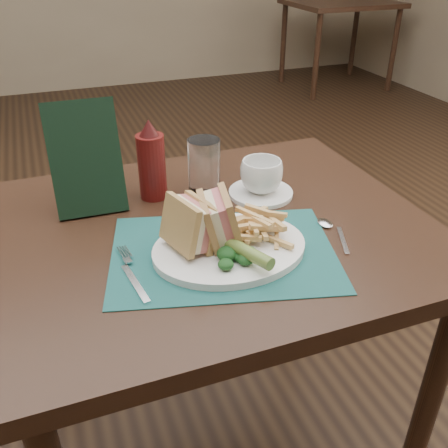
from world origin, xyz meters
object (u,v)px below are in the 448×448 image
plate (229,248)px  coffee_cup (261,176)px  table_main (216,352)px  drinking_glass (204,166)px  sandwich_half_b (209,219)px  sandwich_half_a (180,227)px  saucer (261,193)px  check_presenter (86,159)px  ketchup_bottle (151,160)px  table_bg_right (337,45)px  placemat (223,253)px

plate → coffee_cup: bearing=51.3°
table_main → drinking_glass: bearing=79.4°
coffee_cup → sandwich_half_b: bearing=-136.7°
sandwich_half_b → drinking_glass: bearing=84.6°
sandwich_half_a → saucer: bearing=20.0°
sandwich_half_b → check_presenter: size_ratio=0.42×
plate → ketchup_bottle: bearing=105.1°
sandwich_half_a → coffee_cup: size_ratio=1.03×
table_bg_right → sandwich_half_a: sandwich_half_a is taller
placemat → coffee_cup: (0.17, 0.20, 0.05)m
sandwich_half_a → drinking_glass: size_ratio=0.78×
table_main → check_presenter: size_ratio=3.68×
coffee_cup → ketchup_bottle: size_ratio=0.53×
plate → coffee_cup: size_ratio=3.06×
table_main → drinking_glass: 0.47m
saucer → coffee_cup: bearing=0.0°
sandwich_half_b → ketchup_bottle: bearing=111.5°
placemat → coffee_cup: coffee_cup is taller
sandwich_half_a → plate: bearing=-25.7°
ketchup_bottle → sandwich_half_a: bearing=-92.5°
sandwich_half_b → ketchup_bottle: (-0.05, 0.26, 0.02)m
check_presenter → placemat: bearing=-50.6°
plate → sandwich_half_a: sandwich_half_a is taller
placemat → sandwich_half_a: bearing=171.2°
placemat → sandwich_half_b: bearing=135.7°
table_bg_right → check_presenter: bearing=-129.8°
saucer → coffee_cup: 0.04m
placemat → sandwich_half_b: sandwich_half_b is taller
table_bg_right → saucer: 3.87m
table_main → drinking_glass: (0.03, 0.15, 0.44)m
saucer → drinking_glass: bearing=152.1°
plate → saucer: 0.25m
sandwich_half_b → check_presenter: bearing=138.0°
ketchup_bottle → check_presenter: size_ratio=0.76×
sandwich_half_a → ketchup_bottle: (0.01, 0.27, 0.02)m
plate → check_presenter: 0.37m
sandwich_half_a → coffee_cup: bearing=20.0°
table_bg_right → placemat: 4.13m
plate → sandwich_half_a: (-0.09, 0.01, 0.06)m
table_main → sandwich_half_b: bearing=-115.6°
table_bg_right → drinking_glass: size_ratio=6.92×
table_bg_right → saucer: (-2.20, -3.16, 0.38)m
sandwich_half_b → drinking_glass: drinking_glass is taller
saucer → plate: bearing=-127.8°
placemat → coffee_cup: bearing=49.9°
table_main → sandwich_half_a: sandwich_half_a is taller
coffee_cup → table_main: bearing=-149.1°
sandwich_half_b → plate: bearing=-22.8°
placemat → sandwich_half_a: 0.11m
drinking_glass → saucer: bearing=-27.9°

